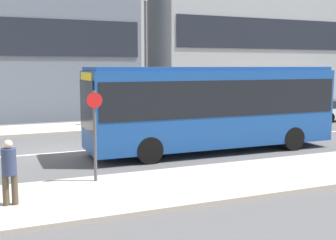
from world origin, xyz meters
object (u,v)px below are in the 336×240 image
at_px(city_bus, 212,103).
at_px(street_lamp, 146,47).
at_px(parked_car_0, 265,114).
at_px(bus_stop_sign, 95,129).
at_px(pedestrian_near_stop, 9,169).

distance_m(city_bus, street_lamp, 7.73).
relative_size(parked_car_0, street_lamp, 0.60).
distance_m(parked_car_0, bus_stop_sign, 14.70).
height_order(city_bus, pedestrian_near_stop, city_bus).
xyz_separation_m(city_bus, pedestrian_near_stop, (-7.78, -4.37, -0.92)).
bearing_deg(street_lamp, parked_car_0, -15.16).
bearing_deg(city_bus, street_lamp, 96.61).
bearing_deg(street_lamp, city_bus, -88.41).
xyz_separation_m(parked_car_0, bus_stop_sign, (-11.90, -8.57, 1.00)).
xyz_separation_m(city_bus, parked_car_0, (6.47, 5.50, -1.28)).
relative_size(bus_stop_sign, street_lamp, 0.37).
distance_m(pedestrian_near_stop, bus_stop_sign, 2.75).
distance_m(bus_stop_sign, street_lamp, 11.95).
distance_m(pedestrian_near_stop, street_lamp, 14.33).
xyz_separation_m(bus_stop_sign, street_lamp, (5.23, 10.38, 2.79)).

